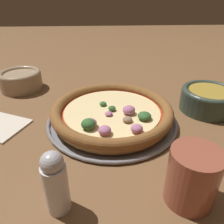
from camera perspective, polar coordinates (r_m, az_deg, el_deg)
The scene contains 7 objects.
ground_plane at distance 0.53m, azimuth 0.00°, elevation -2.42°, with size 3.00×3.00×0.00m, color brown.
pizza_tray at distance 0.53m, azimuth 0.00°, elevation -2.00°, with size 0.31×0.31×0.01m.
pizza at distance 0.51m, azimuth 0.01°, elevation 0.02°, with size 0.29×0.29×0.04m.
bowl_near at distance 0.62m, azimuth 23.85°, elevation 3.25°, with size 0.14×0.14×0.06m.
bowl_far at distance 0.75m, azimuth -22.72°, elevation 7.81°, with size 0.13×0.13×0.06m.
drinking_cup at distance 0.35m, azimuth 20.23°, elevation -15.60°, with size 0.07×0.07×0.09m.
pepper_shaker at distance 0.32m, azimuth -14.56°, elevation -17.43°, with size 0.03×0.03×0.10m.
Camera 1 is at (-0.03, -0.45, 0.28)m, focal length 35.00 mm.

